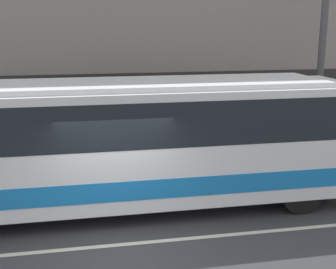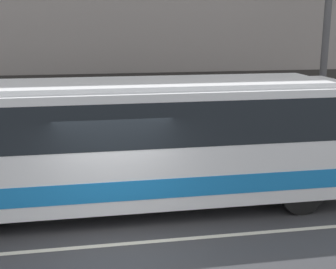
# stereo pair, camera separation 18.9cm
# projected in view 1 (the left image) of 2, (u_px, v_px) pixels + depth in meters

# --- Properties ---
(ground_plane) EXTENTS (60.00, 60.00, 0.00)m
(ground_plane) POSITION_uv_depth(u_px,v_px,m) (120.00, 245.00, 9.65)
(ground_plane) COLOR #38383A
(sidewalk) EXTENTS (60.00, 2.83, 0.17)m
(sidewalk) POSITION_uv_depth(u_px,v_px,m) (103.00, 164.00, 14.79)
(sidewalk) COLOR #A09E99
(sidewalk) RESTS_ON ground_plane
(lane_stripe) EXTENTS (54.00, 0.14, 0.01)m
(lane_stripe) POSITION_uv_depth(u_px,v_px,m) (120.00, 245.00, 9.65)
(lane_stripe) COLOR beige
(lane_stripe) RESTS_ON ground_plane
(transit_bus) EXTENTS (11.65, 2.60, 3.13)m
(transit_bus) POSITION_uv_depth(u_px,v_px,m) (120.00, 139.00, 11.17)
(transit_bus) COLOR white
(transit_bus) RESTS_ON ground_plane
(utility_pole_near) EXTENTS (0.22, 0.22, 8.17)m
(utility_pole_near) POSITION_uv_depth(u_px,v_px,m) (323.00, 29.00, 14.59)
(utility_pole_near) COLOR #4C4C4F
(utility_pole_near) RESTS_ON sidewalk
(pedestrian_waiting) EXTENTS (0.36, 0.36, 1.52)m
(pedestrian_waiting) POSITION_uv_depth(u_px,v_px,m) (146.00, 141.00, 14.53)
(pedestrian_waiting) COLOR maroon
(pedestrian_waiting) RESTS_ON sidewalk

